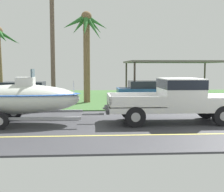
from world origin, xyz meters
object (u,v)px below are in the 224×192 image
object	(u,v)px
parked_sedan_far	(26,93)
pickup_truck_towing	(179,98)
carport_awning	(174,62)
palm_tree_near_left	(86,37)
utility_pole	(52,24)
boat_on_trailer	(19,99)
parked_sedan_near	(151,91)

from	to	relation	value
parked_sedan_far	pickup_truck_towing	bearing A→B (deg)	-42.92
carport_awning	palm_tree_near_left	xyz separation A→B (m)	(-6.89, -4.41, 1.55)
palm_tree_near_left	utility_pole	world-z (taller)	utility_pole
boat_on_trailer	pickup_truck_towing	bearing A→B (deg)	0.00
parked_sedan_near	carport_awning	xyz separation A→B (m)	(2.51, 3.36, 2.02)
carport_awning	utility_pole	xyz separation A→B (m)	(-8.67, -7.22, 1.96)
parked_sedan_far	utility_pole	bearing A→B (deg)	-54.31
parked_sedan_near	carport_awning	bearing A→B (deg)	53.24
boat_on_trailer	parked_sedan_far	world-z (taller)	boat_on_trailer
parked_sedan_near	utility_pole	bearing A→B (deg)	-147.93
carport_awning	utility_pole	world-z (taller)	utility_pole
parked_sedan_near	carport_awning	size ratio (longest dim) A/B	0.63
carport_awning	palm_tree_near_left	size ratio (longest dim) A/B	1.29
boat_on_trailer	carport_awning	distance (m)	15.09
parked_sedan_near	parked_sedan_far	size ratio (longest dim) A/B	1.01
parked_sedan_far	parked_sedan_near	bearing A→B (deg)	6.58
boat_on_trailer	utility_pole	bearing A→B (deg)	79.36
boat_on_trailer	parked_sedan_far	xyz separation A→B (m)	(-1.26, 7.31, -0.37)
parked_sedan_near	palm_tree_near_left	world-z (taller)	palm_tree_near_left
parked_sedan_near	utility_pole	world-z (taller)	utility_pole
utility_pole	carport_awning	bearing A→B (deg)	39.78
parked_sedan_near	parked_sedan_far	distance (m)	8.31
pickup_truck_towing	palm_tree_near_left	xyz separation A→B (m)	(-3.99, 7.21, 3.21)
parked_sedan_far	palm_tree_near_left	size ratio (longest dim) A/B	0.80
pickup_truck_towing	utility_pole	size ratio (longest dim) A/B	0.62
parked_sedan_near	carport_awning	distance (m)	4.65
carport_awning	boat_on_trailer	bearing A→B (deg)	-129.27
pickup_truck_towing	carport_awning	xyz separation A→B (m)	(2.90, 11.62, 1.66)
parked_sedan_near	utility_pole	size ratio (longest dim) A/B	0.53
pickup_truck_towing	palm_tree_near_left	size ratio (longest dim) A/B	0.95
boat_on_trailer	parked_sedan_near	world-z (taller)	boat_on_trailer
carport_awning	utility_pole	size ratio (longest dim) A/B	0.84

